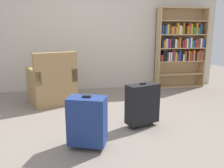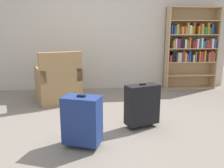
% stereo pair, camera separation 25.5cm
% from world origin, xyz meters
% --- Properties ---
extents(ground_plane, '(10.18, 10.18, 0.00)m').
position_xyz_m(ground_plane, '(0.00, 0.00, 0.00)').
color(ground_plane, slate).
extents(back_wall, '(5.82, 0.10, 2.60)m').
position_xyz_m(back_wall, '(0.00, 2.21, 1.30)').
color(back_wall, beige).
rests_on(back_wall, ground).
extents(bookshelf, '(1.10, 0.27, 1.73)m').
position_xyz_m(bookshelf, '(2.04, 2.02, 0.91)').
color(bookshelf, tan).
rests_on(bookshelf, ground).
extents(armchair, '(0.90, 0.90, 0.90)m').
position_xyz_m(armchair, '(-0.70, 1.25, 0.32)').
color(armchair, '#9E7A4C').
rests_on(armchair, ground).
extents(mug, '(0.12, 0.08, 0.10)m').
position_xyz_m(mug, '(-0.16, 1.05, 0.05)').
color(mug, '#1959A5').
rests_on(mug, ground).
extents(suitcase_navy_blue, '(0.45, 0.36, 0.58)m').
position_xyz_m(suitcase_navy_blue, '(-0.24, -0.48, 0.30)').
color(suitcase_navy_blue, navy).
rests_on(suitcase_navy_blue, ground).
extents(suitcase_black, '(0.47, 0.33, 0.58)m').
position_xyz_m(suitcase_black, '(0.52, -0.02, 0.31)').
color(suitcase_black, black).
rests_on(suitcase_black, ground).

